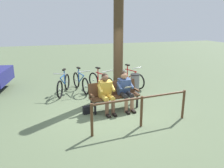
% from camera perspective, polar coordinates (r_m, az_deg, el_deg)
% --- Properties ---
extents(ground_plane, '(40.00, 40.00, 0.00)m').
position_cam_1_polar(ground_plane, '(6.96, -0.63, -7.14)').
color(ground_plane, '#566647').
extents(bench, '(1.64, 0.65, 0.87)m').
position_cam_1_polar(bench, '(7.07, 0.45, -2.38)').
color(bench, '#51331E').
rests_on(bench, ground).
extents(person_reading, '(0.52, 0.80, 1.20)m').
position_cam_1_polar(person_reading, '(7.00, 3.38, -1.21)').
color(person_reading, '#334772').
rests_on(person_reading, ground).
extents(person_companion, '(0.52, 0.80, 1.20)m').
position_cam_1_polar(person_companion, '(6.75, -1.49, -1.85)').
color(person_companion, gold).
rests_on(person_companion, ground).
extents(handbag, '(0.32, 0.19, 0.24)m').
position_cam_1_polar(handbag, '(6.84, -6.23, -6.57)').
color(handbag, black).
rests_on(handbag, ground).
extents(tree_trunk, '(0.35, 0.35, 4.06)m').
position_cam_1_polar(tree_trunk, '(8.16, 1.64, 11.06)').
color(tree_trunk, '#4C3823').
rests_on(tree_trunk, ground).
extents(litter_bin, '(0.36, 0.36, 0.75)m').
position_cam_1_polar(litter_bin, '(8.67, 5.89, 0.16)').
color(litter_bin, slate).
rests_on(litter_bin, ground).
extents(bicycle_green, '(0.72, 1.58, 0.94)m').
position_cam_1_polar(bicycle_green, '(9.47, 4.68, 1.47)').
color(bicycle_green, black).
rests_on(bicycle_green, ground).
extents(bicycle_purple, '(0.48, 1.67, 0.94)m').
position_cam_1_polar(bicycle_purple, '(9.02, 1.27, 0.76)').
color(bicycle_purple, black).
rests_on(bicycle_purple, ground).
extents(bicycle_orange, '(0.72, 1.58, 0.94)m').
position_cam_1_polar(bicycle_orange, '(8.86, -2.90, 0.47)').
color(bicycle_orange, black).
rests_on(bicycle_orange, ground).
extents(bicycle_silver, '(0.53, 1.66, 0.94)m').
position_cam_1_polar(bicycle_silver, '(8.93, -8.05, 0.45)').
color(bicycle_silver, black).
rests_on(bicycle_silver, ground).
extents(bicycle_black, '(0.69, 1.60, 0.94)m').
position_cam_1_polar(bicycle_black, '(8.72, -12.33, -0.16)').
color(bicycle_black, black).
rests_on(bicycle_black, ground).
extents(railing_fence, '(2.80, 0.33, 0.85)m').
position_cam_1_polar(railing_fence, '(5.89, 7.62, -5.62)').
color(railing_fence, '#51331E').
rests_on(railing_fence, ground).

